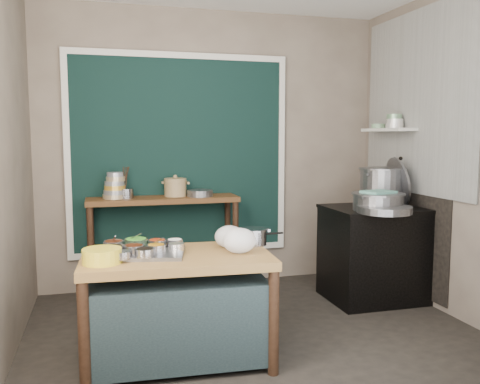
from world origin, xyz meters
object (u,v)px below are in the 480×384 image
object	(u,v)px
back_counter	(164,245)
saucepan	(253,237)
utensil_cup	(125,193)
ceramic_crock	(175,188)
stove_block	(375,255)
yellow_basin	(102,256)
condiment_tray	(143,253)
stock_pot	(382,186)
prep_table	(178,308)
steamer	(378,202)

from	to	relation	value
back_counter	saucepan	size ratio (longest dim) A/B	6.68
utensil_cup	ceramic_crock	distance (m)	0.49
saucepan	utensil_cup	size ratio (longest dim) A/B	1.40
stove_block	yellow_basin	xyz separation A→B (m)	(-2.49, -0.96, 0.37)
back_counter	condiment_tray	xyz separation A→B (m)	(-0.32, -1.54, 0.29)
back_counter	stock_pot	xyz separation A→B (m)	(2.03, -0.59, 0.58)
back_counter	utensil_cup	size ratio (longest dim) A/B	9.35
saucepan	stock_pot	distance (m)	1.78
condiment_tray	ceramic_crock	distance (m)	1.66
prep_table	stock_pot	world-z (taller)	stock_pot
stove_block	condiment_tray	world-z (taller)	stove_block
condiment_tray	prep_table	bearing A→B (deg)	-10.78
stove_block	saucepan	bearing A→B (deg)	-154.04
stove_block	ceramic_crock	distance (m)	2.02
back_counter	ceramic_crock	xyz separation A→B (m)	(0.13, 0.03, 0.55)
yellow_basin	ceramic_crock	world-z (taller)	ceramic_crock
saucepan	steamer	world-z (taller)	steamer
stove_block	utensil_cup	distance (m)	2.44
condiment_tray	steamer	size ratio (longest dim) A/B	1.13
back_counter	utensil_cup	bearing A→B (deg)	-179.04
ceramic_crock	back_counter	bearing A→B (deg)	-165.02
prep_table	back_counter	xyz separation A→B (m)	(0.10, 1.58, 0.10)
utensil_cup	ceramic_crock	world-z (taller)	ceramic_crock
ceramic_crock	steamer	size ratio (longest dim) A/B	0.49
prep_table	yellow_basin	size ratio (longest dim) A/B	5.15
condiment_tray	saucepan	xyz separation A→B (m)	(0.80, 0.12, 0.05)
stock_pot	ceramic_crock	bearing A→B (deg)	161.75
condiment_tray	steamer	world-z (taller)	steamer
stove_block	condiment_tray	bearing A→B (deg)	-160.04
stock_pot	steamer	world-z (taller)	stock_pot
back_counter	condiment_tray	bearing A→B (deg)	-101.87
back_counter	condiment_tray	size ratio (longest dim) A/B	2.67
prep_table	ceramic_crock	world-z (taller)	ceramic_crock
prep_table	stove_block	xyz separation A→B (m)	(2.00, 0.85, 0.05)
ceramic_crock	stock_pot	bearing A→B (deg)	-18.25
condiment_tray	yellow_basin	bearing A→B (deg)	-149.15
back_counter	yellow_basin	bearing A→B (deg)	-109.08
stove_block	utensil_cup	size ratio (longest dim) A/B	5.80
yellow_basin	ceramic_crock	xyz separation A→B (m)	(0.71, 1.73, 0.23)
prep_table	stove_block	distance (m)	2.17
stove_block	stock_pot	distance (m)	0.66
saucepan	utensil_cup	bearing A→B (deg)	115.39
utensil_cup	steamer	bearing A→B (deg)	-23.07
stove_block	saucepan	size ratio (longest dim) A/B	4.15
utensil_cup	condiment_tray	bearing A→B (deg)	-88.73
back_counter	steamer	bearing A→B (deg)	-27.20
utensil_cup	stock_pot	size ratio (longest dim) A/B	0.34
prep_table	saucepan	size ratio (longest dim) A/B	5.76
prep_table	saucepan	bearing A→B (deg)	18.66
stove_block	ceramic_crock	bearing A→B (deg)	156.71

